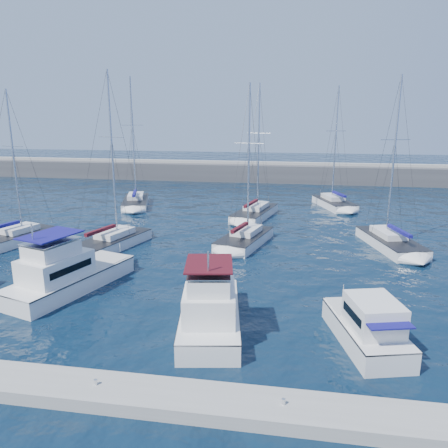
% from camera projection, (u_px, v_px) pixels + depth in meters
% --- Properties ---
extents(ground, '(220.00, 220.00, 0.00)m').
position_uv_depth(ground, '(169.00, 295.00, 29.39)').
color(ground, black).
rests_on(ground, ground).
extents(breakwater, '(160.00, 6.00, 4.45)m').
position_uv_depth(breakwater, '(250.00, 175.00, 78.84)').
color(breakwater, '#424244').
rests_on(breakwater, ground).
extents(dock, '(40.00, 2.20, 0.60)m').
position_uv_depth(dock, '(96.00, 391.00, 18.80)').
color(dock, gray).
rests_on(dock, ground).
extents(dock_cleat_centre, '(0.16, 0.16, 0.25)m').
position_uv_depth(dock_cleat_centre, '(96.00, 382.00, 18.69)').
color(dock_cleat_centre, silver).
rests_on(dock_cleat_centre, dock).
extents(dock_cleat_near_stbd, '(0.16, 0.16, 0.25)m').
position_uv_depth(dock_cleat_near_stbd, '(283.00, 401.00, 17.44)').
color(dock_cleat_near_stbd, silver).
rests_on(dock_cleat_near_stbd, dock).
extents(motor_yacht_port_inner, '(6.12, 10.15, 4.69)m').
position_uv_depth(motor_yacht_port_inner, '(65.00, 275.00, 29.82)').
color(motor_yacht_port_inner, silver).
rests_on(motor_yacht_port_inner, ground).
extents(motor_yacht_stbd_inner, '(4.59, 8.83, 4.69)m').
position_uv_depth(motor_yacht_stbd_inner, '(210.00, 311.00, 24.43)').
color(motor_yacht_stbd_inner, silver).
rests_on(motor_yacht_stbd_inner, ground).
extents(motor_yacht_stbd_outer, '(4.24, 6.86, 3.20)m').
position_uv_depth(motor_yacht_stbd_outer, '(368.00, 329.00, 22.86)').
color(motor_yacht_stbd_outer, silver).
rests_on(motor_yacht_stbd_outer, ground).
extents(sailboat_mid_a, '(5.02, 7.75, 14.33)m').
position_uv_depth(sailboat_mid_a, '(17.00, 237.00, 41.15)').
color(sailboat_mid_a, silver).
rests_on(sailboat_mid_a, ground).
extents(sailboat_mid_b, '(5.29, 8.74, 15.84)m').
position_uv_depth(sailboat_mid_b, '(112.00, 242.00, 39.69)').
color(sailboat_mid_b, silver).
rests_on(sailboat_mid_b, ground).
extents(sailboat_mid_d, '(5.03, 8.26, 14.83)m').
position_uv_depth(sailboat_mid_d, '(245.00, 239.00, 40.59)').
color(sailboat_mid_d, silver).
rests_on(sailboat_mid_d, ground).
extents(sailboat_mid_e, '(5.23, 9.10, 15.44)m').
position_uv_depth(sailboat_mid_e, '(390.00, 242.00, 39.68)').
color(sailboat_mid_e, silver).
rests_on(sailboat_mid_e, ground).
extents(sailboat_back_a, '(5.38, 9.06, 16.70)m').
position_uv_depth(sailboat_back_a, '(136.00, 202.00, 57.39)').
color(sailboat_back_a, silver).
rests_on(sailboat_back_a, ground).
extents(sailboat_back_b, '(5.14, 9.37, 15.50)m').
position_uv_depth(sailboat_back_b, '(255.00, 213.00, 51.16)').
color(sailboat_back_b, silver).
rests_on(sailboat_back_b, ground).
extents(sailboat_back_c, '(5.51, 8.37, 15.55)m').
position_uv_depth(sailboat_back_c, '(334.00, 203.00, 56.67)').
color(sailboat_back_c, silver).
rests_on(sailboat_back_c, ground).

